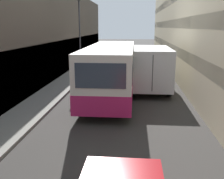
{
  "coord_description": "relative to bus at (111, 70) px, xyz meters",
  "views": [
    {
      "loc": [
        0.81,
        0.77,
        4.15
      ],
      "look_at": [
        -0.1,
        11.27,
        1.6
      ],
      "focal_mm": 42.0,
      "sensor_mm": 36.0,
      "label": 1
    }
  ],
  "objects": [
    {
      "name": "bus",
      "position": [
        0.0,
        0.0,
        0.0
      ],
      "size": [
        2.6,
        9.96,
        3.04
      ],
      "color": "silver",
      "rests_on": "ground_plane"
    },
    {
      "name": "sidewalk_left",
      "position": [
        -3.77,
        -1.1,
        -1.55
      ],
      "size": [
        1.94,
        60.0,
        0.13
      ],
      "color": "gray",
      "rests_on": "ground_plane"
    },
    {
      "name": "panel_van",
      "position": [
        -1.67,
        11.85,
        -0.55
      ],
      "size": [
        1.85,
        4.16,
        1.9
      ],
      "color": "silver",
      "rests_on": "ground_plane"
    },
    {
      "name": "building_right_apartment",
      "position": [
        5.67,
        -1.1,
        3.0
      ],
      "size": [
        2.4,
        60.0,
        9.28
      ],
      "color": "beige",
      "rests_on": "ground_plane"
    },
    {
      "name": "box_truck",
      "position": [
        2.38,
        2.49,
        -0.09
      ],
      "size": [
        2.48,
        7.11,
        2.81
      ],
      "color": "silver",
      "rests_on": "ground_plane"
    },
    {
      "name": "street_lamp",
      "position": [
        -3.05,
        5.77,
        2.92
      ],
      "size": [
        0.36,
        0.8,
        6.27
      ],
      "color": "#38383D",
      "rests_on": "sidewalk_left"
    },
    {
      "name": "building_left_shopfront",
      "position": [
        -5.84,
        -1.1,
        1.82
      ],
      "size": [
        2.4,
        60.0,
        7.56
      ],
      "color": "#51473D",
      "rests_on": "ground_plane"
    },
    {
      "name": "ground_plane",
      "position": [
        0.57,
        -1.1,
        -1.61
      ],
      "size": [
        150.0,
        150.0,
        0.0
      ],
      "primitive_type": "plane",
      "color": "#33302D"
    }
  ]
}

